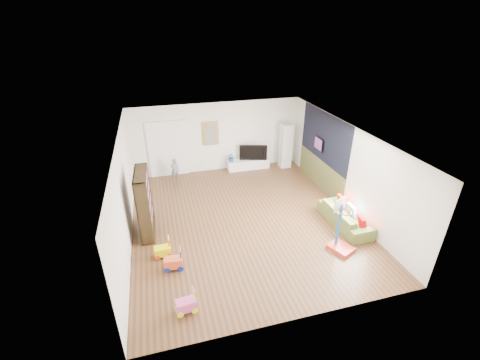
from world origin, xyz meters
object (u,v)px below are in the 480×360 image
object	(u,v)px
media_console	(248,164)
basketball_hoop	(344,227)
sofa	(345,217)
bookshelf	(145,204)

from	to	relation	value
media_console	basketball_hoop	xyz separation A→B (m)	(0.90, -5.52, 0.54)
basketball_hoop	sofa	bearing A→B (deg)	30.71
sofa	basketball_hoop	distance (m)	1.30
media_console	basketball_hoop	bearing A→B (deg)	-80.35
sofa	basketball_hoop	bearing A→B (deg)	142.49
media_console	bookshelf	distance (m)	5.25
sofa	media_console	bearing A→B (deg)	17.47
bookshelf	basketball_hoop	size ratio (longest dim) A/B	1.27
bookshelf	sofa	distance (m)	5.74
sofa	basketball_hoop	xyz separation A→B (m)	(-0.70, -0.99, 0.45)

